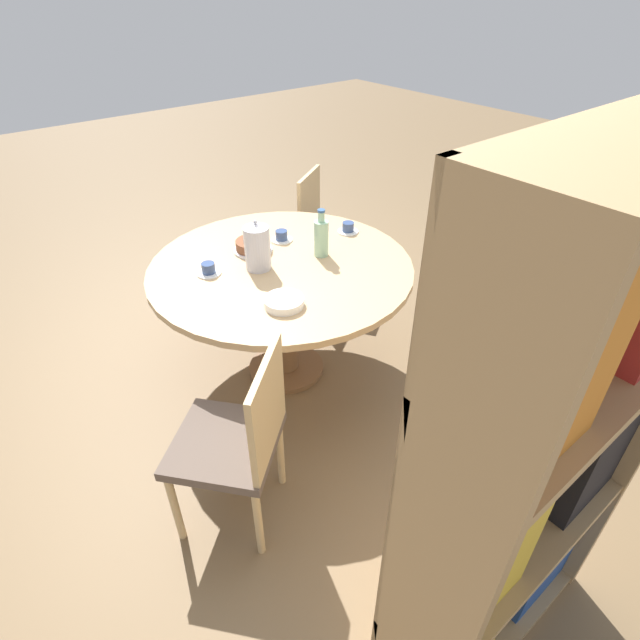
{
  "coord_description": "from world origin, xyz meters",
  "views": [
    {
      "loc": [
        1.32,
        1.96,
        2.05
      ],
      "look_at": [
        0.0,
        0.33,
        0.56
      ],
      "focal_mm": 28.0,
      "sensor_mm": 36.0,
      "label": 1
    }
  ],
  "objects_px": {
    "coffee_pot": "(257,247)",
    "water_bottle": "(321,237)",
    "chair_a": "(327,231)",
    "cup_c": "(209,270)",
    "cup_b": "(282,237)",
    "bookshelf": "(531,472)",
    "chair_b": "(238,439)",
    "cake_main": "(253,246)",
    "cup_a": "(348,228)"
  },
  "relations": [
    {
      "from": "chair_b",
      "to": "cup_c",
      "type": "distance_m",
      "value": 0.96
    },
    {
      "from": "bookshelf",
      "to": "cake_main",
      "type": "relative_size",
      "value": 8.38
    },
    {
      "from": "bookshelf",
      "to": "water_bottle",
      "type": "xyz_separation_m",
      "value": [
        -0.53,
        -1.59,
        -0.04
      ]
    },
    {
      "from": "chair_b",
      "to": "water_bottle",
      "type": "bearing_deg",
      "value": 173.44
    },
    {
      "from": "cup_a",
      "to": "cup_c",
      "type": "relative_size",
      "value": 1.0
    },
    {
      "from": "chair_b",
      "to": "bookshelf",
      "type": "distance_m",
      "value": 1.12
    },
    {
      "from": "water_bottle",
      "to": "cake_main",
      "type": "xyz_separation_m",
      "value": [
        0.27,
        -0.28,
        -0.08
      ]
    },
    {
      "from": "bookshelf",
      "to": "cup_a",
      "type": "relative_size",
      "value": 14.55
    },
    {
      "from": "chair_a",
      "to": "cup_c",
      "type": "bearing_deg",
      "value": 168.15
    },
    {
      "from": "water_bottle",
      "to": "cup_c",
      "type": "relative_size",
      "value": 2.12
    },
    {
      "from": "cake_main",
      "to": "cup_c",
      "type": "xyz_separation_m",
      "value": [
        0.32,
        0.07,
        -0.01
      ]
    },
    {
      "from": "chair_b",
      "to": "bookshelf",
      "type": "height_order",
      "value": "bookshelf"
    },
    {
      "from": "bookshelf",
      "to": "cup_c",
      "type": "xyz_separation_m",
      "value": [
        0.05,
        -1.8,
        -0.12
      ]
    },
    {
      "from": "coffee_pot",
      "to": "cup_c",
      "type": "distance_m",
      "value": 0.28
    },
    {
      "from": "chair_a",
      "to": "cup_b",
      "type": "relative_size",
      "value": 7.09
    },
    {
      "from": "chair_a",
      "to": "cake_main",
      "type": "relative_size",
      "value": 4.08
    },
    {
      "from": "cup_a",
      "to": "bookshelf",
      "type": "bearing_deg",
      "value": 63.87
    },
    {
      "from": "water_bottle",
      "to": "cup_a",
      "type": "relative_size",
      "value": 2.12
    },
    {
      "from": "coffee_pot",
      "to": "cup_c",
      "type": "xyz_separation_m",
      "value": [
        0.24,
        -0.11,
        -0.1
      ]
    },
    {
      "from": "chair_a",
      "to": "water_bottle",
      "type": "xyz_separation_m",
      "value": [
        0.57,
        0.63,
        0.37
      ]
    },
    {
      "from": "chair_b",
      "to": "cup_a",
      "type": "distance_m",
      "value": 1.5
    },
    {
      "from": "coffee_pot",
      "to": "cake_main",
      "type": "distance_m",
      "value": 0.22
    },
    {
      "from": "cup_b",
      "to": "cup_c",
      "type": "distance_m",
      "value": 0.52
    },
    {
      "from": "cup_a",
      "to": "cup_c",
      "type": "bearing_deg",
      "value": -5.22
    },
    {
      "from": "chair_a",
      "to": "coffee_pot",
      "type": "distance_m",
      "value": 1.13
    },
    {
      "from": "chair_a",
      "to": "bookshelf",
      "type": "xyz_separation_m",
      "value": [
        1.1,
        2.22,
        0.41
      ]
    },
    {
      "from": "chair_a",
      "to": "cup_b",
      "type": "height_order",
      "value": "chair_a"
    },
    {
      "from": "chair_b",
      "to": "water_bottle",
      "type": "xyz_separation_m",
      "value": [
        -0.95,
        -0.64,
        0.37
      ]
    },
    {
      "from": "cup_a",
      "to": "cup_b",
      "type": "relative_size",
      "value": 1.0
    },
    {
      "from": "chair_a",
      "to": "bookshelf",
      "type": "height_order",
      "value": "bookshelf"
    },
    {
      "from": "chair_a",
      "to": "cup_a",
      "type": "distance_m",
      "value": 0.64
    },
    {
      "from": "water_bottle",
      "to": "cup_c",
      "type": "bearing_deg",
      "value": -19.46
    },
    {
      "from": "coffee_pot",
      "to": "water_bottle",
      "type": "relative_size",
      "value": 1.02
    },
    {
      "from": "coffee_pot",
      "to": "water_bottle",
      "type": "xyz_separation_m",
      "value": [
        -0.35,
        0.1,
        -0.02
      ]
    },
    {
      "from": "cup_b",
      "to": "bookshelf",
      "type": "bearing_deg",
      "value": 76.06
    },
    {
      "from": "chair_a",
      "to": "cup_b",
      "type": "xyz_separation_m",
      "value": [
        0.64,
        0.35,
        0.28
      ]
    },
    {
      "from": "bookshelf",
      "to": "cake_main",
      "type": "bearing_deg",
      "value": 81.94
    },
    {
      "from": "cup_b",
      "to": "cup_c",
      "type": "height_order",
      "value": "same"
    },
    {
      "from": "chair_a",
      "to": "cup_a",
      "type": "relative_size",
      "value": 7.09
    },
    {
      "from": "coffee_pot",
      "to": "cup_a",
      "type": "relative_size",
      "value": 2.16
    },
    {
      "from": "coffee_pot",
      "to": "cup_b",
      "type": "bearing_deg",
      "value": -146.35
    },
    {
      "from": "cup_b",
      "to": "chair_b",
      "type": "bearing_deg",
      "value": 46.07
    },
    {
      "from": "coffee_pot",
      "to": "cup_a",
      "type": "height_order",
      "value": "coffee_pot"
    },
    {
      "from": "bookshelf",
      "to": "coffee_pot",
      "type": "bearing_deg",
      "value": 83.84
    },
    {
      "from": "chair_a",
      "to": "cup_c",
      "type": "height_order",
      "value": "chair_a"
    },
    {
      "from": "coffee_pot",
      "to": "water_bottle",
      "type": "bearing_deg",
      "value": 164.67
    },
    {
      "from": "bookshelf",
      "to": "cup_a",
      "type": "height_order",
      "value": "bookshelf"
    },
    {
      "from": "coffee_pot",
      "to": "chair_b",
      "type": "bearing_deg",
      "value": 50.51
    },
    {
      "from": "chair_b",
      "to": "cup_b",
      "type": "height_order",
      "value": "chair_b"
    },
    {
      "from": "cake_main",
      "to": "cup_c",
      "type": "height_order",
      "value": "cake_main"
    }
  ]
}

